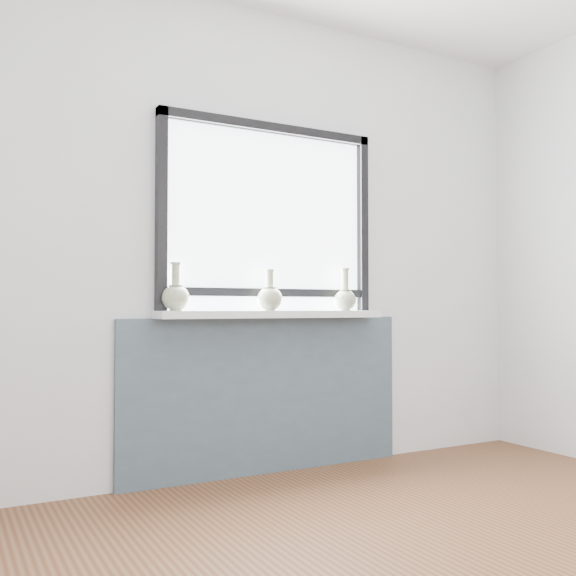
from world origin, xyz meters
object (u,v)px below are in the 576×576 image
vase_b (270,297)px  windowsill (274,314)px  vase_c (345,298)px  vase_a (176,295)px

vase_b → windowsill: bearing=32.6°
vase_b → vase_c: (0.49, 0.01, 0.00)m
vase_c → vase_b: bearing=-179.4°
vase_a → vase_c: vase_a is taller
windowsill → vase_b: size_ratio=5.89×
vase_a → vase_b: 0.52m
vase_a → vase_c: 1.01m
windowsill → vase_c: vase_c is taller
windowsill → vase_c: bearing=-2.6°
vase_a → vase_b: size_ratio=1.10×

